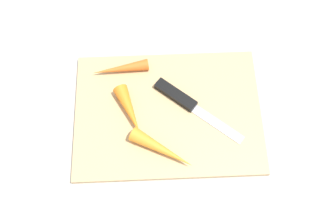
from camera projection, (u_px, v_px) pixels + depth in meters
ground_plane at (168, 114)px, 0.74m from camera, size 1.40×1.40×0.00m
cutting_board at (168, 113)px, 0.73m from camera, size 0.36×0.26×0.01m
knife at (181, 99)px, 0.73m from camera, size 0.17×0.14×0.01m
carrot_shortest at (130, 110)px, 0.71m from camera, size 0.06×0.11×0.03m
carrot_medium at (120, 69)px, 0.75m from camera, size 0.11×0.04×0.02m
carrot_longest at (162, 149)px, 0.68m from camera, size 0.12×0.09×0.03m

